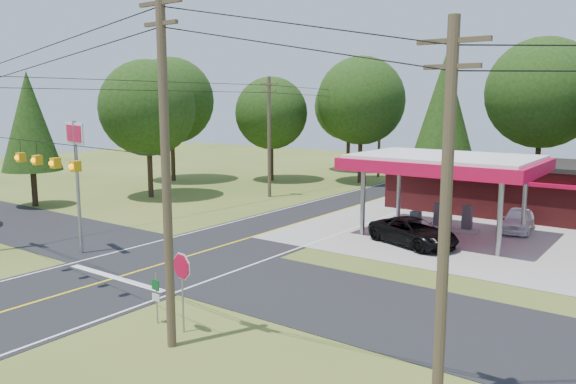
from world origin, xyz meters
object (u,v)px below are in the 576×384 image
Objects in this scene: gas_canopy at (445,165)px; octagonal_stop_sign at (182,272)px; big_stop_sign at (76,155)px; suv_car at (413,232)px; sedan_car at (518,220)px.

gas_canopy is 3.67× the size of octagonal_stop_sign.
big_stop_sign is at bearing -133.01° from gas_canopy.
sedan_car is at bearing -7.87° from suv_car.
big_stop_sign is at bearing 161.54° from octagonal_stop_sign.
suv_car is 16.15m from octagonal_stop_sign.
gas_canopy is 1.51× the size of big_stop_sign.
big_stop_sign reaches higher than suv_car.
sedan_car is at bearing 50.23° from gas_canopy.
octagonal_stop_sign reaches higher than sedan_car.
gas_canopy is at bearing -137.34° from sedan_car.
sedan_car is (3.33, 4.00, -3.55)m from gas_canopy.
suv_car is at bearing -99.46° from gas_canopy.
big_stop_sign is at bearing 152.47° from suv_car.
suv_car is (-0.50, -3.00, -3.52)m from gas_canopy.
gas_canopy reaches higher than octagonal_stop_sign.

